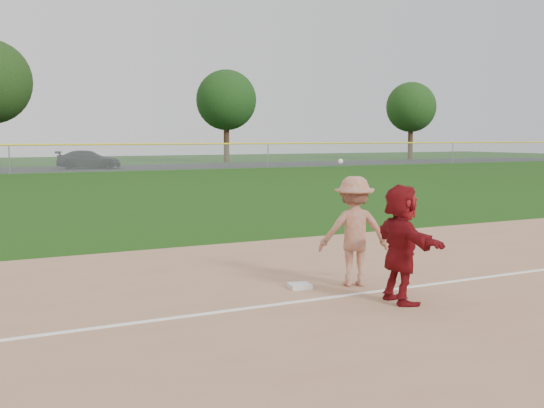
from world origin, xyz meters
name	(u,v)px	position (x,y,z in m)	size (l,w,h in m)	color
ground	(313,288)	(0.00, 0.00, 0.00)	(160.00, 160.00, 0.00)	#173F0C
foul_line	(340,296)	(0.00, -0.80, 0.03)	(60.00, 0.10, 0.01)	white
parking_asphalt	(0,170)	(0.00, 46.00, 0.01)	(120.00, 10.00, 0.01)	black
first_base	(300,286)	(-0.26, 0.01, 0.06)	(0.35, 0.35, 0.08)	silver
base_runner	(401,244)	(0.61, -1.56, 0.93)	(1.69, 0.54, 1.82)	maroon
car_right	(89,160)	(6.58, 45.20, 0.74)	(2.04, 5.01, 1.45)	black
first_base_play	(354,231)	(0.67, -0.21, 0.96)	(1.37, 1.07, 2.16)	gray
outfield_fence	(9,145)	(0.00, 40.00, 1.96)	(110.00, 0.12, 110.00)	#999EA0
tree_3	(226,100)	(22.00, 52.80, 6.16)	(6.00, 6.00, 9.19)	#331F12
tree_4	(411,107)	(44.00, 51.20, 5.85)	(5.60, 5.60, 8.67)	#332312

